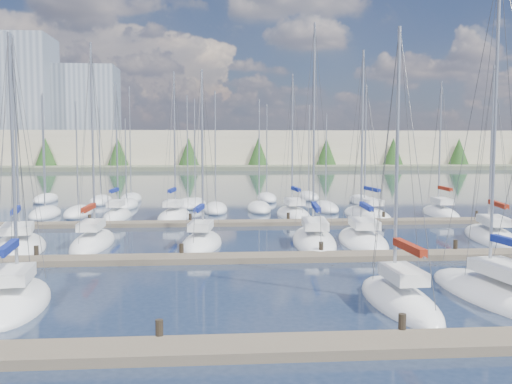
{
  "coord_description": "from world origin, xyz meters",
  "views": [
    {
      "loc": [
        -2.31,
        -15.15,
        6.48
      ],
      "look_at": [
        0.0,
        14.0,
        4.0
      ],
      "focal_mm": 40.0,
      "sensor_mm": 36.0,
      "label": 1
    }
  ],
  "objects": [
    {
      "name": "ground",
      "position": [
        0.0,
        60.0,
        0.0
      ],
      "size": [
        400.0,
        400.0,
        0.0
      ],
      "primitive_type": "plane",
      "color": "#232F46",
      "rests_on": "ground"
    },
    {
      "name": "dock_near",
      "position": [
        0.0,
        2.01,
        0.15
      ],
      "size": [
        44.0,
        1.93,
        1.1
      ],
      "color": "#6B5E4C",
      "rests_on": "ground"
    },
    {
      "name": "dock_mid",
      "position": [
        0.0,
        16.01,
        0.15
      ],
      "size": [
        44.0,
        1.93,
        1.1
      ],
      "color": "#6B5E4C",
      "rests_on": "ground"
    },
    {
      "name": "dock_far",
      "position": [
        0.0,
        30.01,
        0.15
      ],
      "size": [
        44.0,
        1.93,
        1.1
      ],
      "color": "#6B5E4C",
      "rests_on": "ground"
    },
    {
      "name": "sailboat_k",
      "position": [
        4.39,
        21.33,
        0.18
      ],
      "size": [
        3.71,
        10.31,
        15.07
      ],
      "rotation": [
        0.0,
        0.0,
        -0.1
      ],
      "color": "white",
      "rests_on": "ground"
    },
    {
      "name": "sailboat_q",
      "position": [
        11.63,
        34.62,
        0.17
      ],
      "size": [
        3.79,
        8.9,
        12.51
      ],
      "rotation": [
        0.0,
        0.0,
        0.09
      ],
      "color": "white",
      "rests_on": "ground"
    },
    {
      "name": "sailboat_m",
      "position": [
        16.7,
        21.77,
        0.17
      ],
      "size": [
        4.42,
        9.39,
        12.53
      ],
      "rotation": [
        0.0,
        0.0,
        -0.19
      ],
      "color": "white",
      "rests_on": "ground"
    },
    {
      "name": "sailboat_e",
      "position": [
        9.69,
        7.24,
        0.18
      ],
      "size": [
        4.25,
        9.68,
        14.67
      ],
      "rotation": [
        0.0,
        0.0,
        0.14
      ],
      "color": "white",
      "rests_on": "ground"
    },
    {
      "name": "sailboat_j",
      "position": [
        -2.93,
        20.82,
        0.18
      ],
      "size": [
        3.3,
        7.17,
        11.9
      ],
      "rotation": [
        0.0,
        0.0,
        -0.13
      ],
      "color": "white",
      "rests_on": "ground"
    },
    {
      "name": "sailboat_r",
      "position": [
        18.48,
        34.76,
        0.19
      ],
      "size": [
        2.72,
        7.89,
        12.86
      ],
      "rotation": [
        0.0,
        0.0,
        -0.06
      ],
      "color": "white",
      "rests_on": "ground"
    },
    {
      "name": "sailboat_l",
      "position": [
        7.6,
        21.17,
        0.17
      ],
      "size": [
        3.62,
        9.06,
        13.32
      ],
      "rotation": [
        0.0,
        0.0,
        -0.08
      ],
      "color": "white",
      "rests_on": "ground"
    },
    {
      "name": "sailboat_o",
      "position": [
        -5.53,
        34.62,
        0.19
      ],
      "size": [
        3.42,
        7.37,
        13.46
      ],
      "rotation": [
        0.0,
        0.0,
        -0.12
      ],
      "color": "white",
      "rests_on": "ground"
    },
    {
      "name": "sailboat_p",
      "position": [
        5.06,
        35.22,
        0.18
      ],
      "size": [
        3.09,
        8.04,
        13.45
      ],
      "rotation": [
        0.0,
        0.0,
        0.06
      ],
      "color": "white",
      "rests_on": "ground"
    },
    {
      "name": "sailboat_h",
      "position": [
        -14.16,
        20.61,
        0.18
      ],
      "size": [
        4.91,
        8.75,
        13.82
      ],
      "rotation": [
        0.0,
        0.0,
        0.22
      ],
      "color": "white",
      "rests_on": "ground"
    },
    {
      "name": "sailboat_n",
      "position": [
        -10.51,
        34.87,
        0.2
      ],
      "size": [
        2.46,
        6.86,
        12.47
      ],
      "rotation": [
        0.0,
        0.0,
        -0.06
      ],
      "color": "white",
      "rests_on": "ground"
    },
    {
      "name": "sailboat_d",
      "position": [
        5.23,
        6.8,
        0.19
      ],
      "size": [
        2.49,
        7.18,
        11.88
      ],
      "rotation": [
        0.0,
        0.0,
        0.04
      ],
      "color": "white",
      "rests_on": "ground"
    },
    {
      "name": "sailboat_i",
      "position": [
        -9.89,
        21.65,
        0.19
      ],
      "size": [
        2.38,
        8.33,
        13.65
      ],
      "rotation": [
        0.0,
        0.0,
        0.0
      ],
      "color": "white",
      "rests_on": "ground"
    },
    {
      "name": "sailboat_c",
      "position": [
        -10.15,
        7.85,
        0.18
      ],
      "size": [
        3.32,
        7.03,
        11.61
      ],
      "rotation": [
        0.0,
        0.0,
        0.12
      ],
      "color": "white",
      "rests_on": "ground"
    },
    {
      "name": "distant_boats",
      "position": [
        -4.34,
        43.76,
        0.29
      ],
      "size": [
        36.93,
        20.75,
        13.3
      ],
      "color": "#9EA0A5",
      "rests_on": "ground"
    },
    {
      "name": "shoreline",
      "position": [
        -13.29,
        149.77,
        7.44
      ],
      "size": [
        400.0,
        60.0,
        38.0
      ],
      "color": "#666B51",
      "rests_on": "ground"
    }
  ]
}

